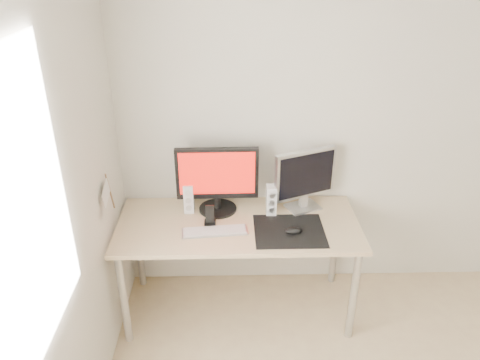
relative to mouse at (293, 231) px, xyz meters
name	(u,v)px	position (x,y,z in m)	size (l,w,h in m)	color
wall_back	(372,128)	(0.58, 0.50, 0.50)	(3.50, 3.50, 0.00)	silver
wall_left	(9,313)	(-1.17, -1.25, 0.50)	(3.50, 3.50, 0.00)	silver
mousepad	(289,231)	(-0.02, 0.03, -0.02)	(0.45, 0.40, 0.00)	black
mouse	(293,231)	(0.00, 0.00, 0.00)	(0.11, 0.06, 0.04)	black
desk	(238,233)	(-0.35, 0.13, -0.10)	(1.60, 0.70, 0.73)	#D1B587
main_monitor	(217,178)	(-0.48, 0.30, 0.23)	(0.55, 0.26, 0.47)	black
second_monitor	(305,177)	(0.11, 0.32, 0.22)	(0.43, 0.23, 0.43)	silver
speaker_left	(189,198)	(-0.68, 0.29, 0.08)	(0.07, 0.08, 0.21)	white
speaker_right	(271,200)	(-0.12, 0.25, 0.08)	(0.07, 0.08, 0.21)	silver
keyboard	(215,231)	(-0.50, 0.03, -0.01)	(0.43, 0.16, 0.02)	#AAAAAC
phone_dock	(210,218)	(-0.53, 0.13, 0.02)	(0.07, 0.06, 0.13)	black
pennant	(107,192)	(-1.14, -0.01, 0.30)	(0.01, 0.23, 0.29)	#A57F54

